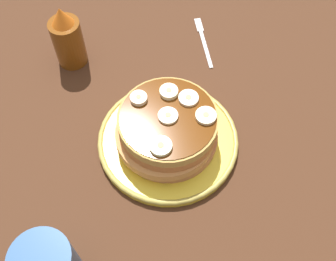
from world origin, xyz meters
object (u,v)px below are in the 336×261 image
plate (168,140)px  pancake_stack (166,128)px  fork (203,39)px  banana_slice_2 (169,92)px  banana_slice_0 (169,115)px  banana_slice_5 (188,98)px  syrup_bottle (68,39)px  banana_slice_3 (139,98)px  banana_slice_1 (161,146)px  banana_slice_4 (206,116)px

plate → pancake_stack: (-0.09, -0.33, 3.64)cm
fork → banana_slice_2: bearing=-25.8°
banana_slice_0 → fork: 25.16cm
plate → banana_slice_5: banana_slice_5 is taller
banana_slice_2 → fork: banana_slice_2 is taller
pancake_stack → syrup_bottle: 25.08cm
banana_slice_0 → syrup_bottle: size_ratio=0.25×
banana_slice_5 → fork: (-19.34, 5.79, -7.66)cm
banana_slice_5 → syrup_bottle: (-16.95, -19.21, -2.42)cm
banana_slice_0 → banana_slice_3: bearing=-129.5°
banana_slice_0 → banana_slice_1: size_ratio=0.92×
banana_slice_1 → banana_slice_5: banana_slice_1 is taller
syrup_bottle → pancake_stack: bearing=37.9°
pancake_stack → banana_slice_0: bearing=88.9°
banana_slice_3 → fork: banana_slice_3 is taller
banana_slice_1 → fork: size_ratio=0.25×
banana_slice_5 → banana_slice_1: bearing=-32.5°
banana_slice_0 → banana_slice_4: size_ratio=0.96×
syrup_bottle → plate: bearing=38.4°
banana_slice_1 → syrup_bottle: bearing=-150.4°
banana_slice_1 → banana_slice_3: bearing=-163.8°
pancake_stack → banana_slice_0: banana_slice_0 is taller
banana_slice_2 → syrup_bottle: size_ratio=0.23×
fork → syrup_bottle: (2.39, -24.99, 5.25)cm
plate → banana_slice_3: size_ratio=8.62×
plate → banana_slice_2: banana_slice_2 is taller
plate → fork: bearing=157.4°
fork → pancake_stack: bearing=-23.4°
plate → banana_slice_2: 8.46cm
plate → syrup_bottle: syrup_bottle is taller
banana_slice_0 → banana_slice_2: 4.29cm
banana_slice_4 → syrup_bottle: 29.68cm
banana_slice_3 → syrup_bottle: size_ratio=0.21×
plate → syrup_bottle: (-19.86, -15.73, 4.68)cm
fork → syrup_bottle: bearing=-84.5°
banana_slice_1 → syrup_bottle: syrup_bottle is taller
banana_slice_3 → banana_slice_5: banana_slice_3 is taller
plate → banana_slice_3: 9.08cm
banana_slice_1 → banana_slice_4: 8.46cm
banana_slice_3 → syrup_bottle: syrup_bottle is taller
banana_slice_5 → pancake_stack: bearing=-53.5°
fork → syrup_bottle: size_ratio=1.05×
banana_slice_1 → banana_slice_3: (-8.69, -2.53, 0.08)cm
banana_slice_3 → banana_slice_4: (4.25, 9.73, -0.09)cm
banana_slice_4 → syrup_bottle: bearing=-133.8°
fork → banana_slice_0: bearing=-22.3°
banana_slice_1 → banana_slice_2: bearing=166.9°
banana_slice_1 → banana_slice_5: bearing=147.5°
pancake_stack → fork: size_ratio=1.27×
syrup_bottle → banana_slice_4: bearing=46.2°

